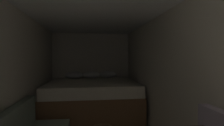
{
  "coord_description": "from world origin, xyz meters",
  "views": [
    {
      "loc": [
        -0.1,
        -0.35,
        1.34
      ],
      "look_at": [
        0.3,
        2.63,
        1.26
      ],
      "focal_mm": 29.38,
      "sensor_mm": 36.0,
      "label": 1
    }
  ],
  "objects": [
    {
      "name": "wall_back",
      "position": [
        0.0,
        5.08,
        1.03
      ],
      "size": [
        2.32,
        0.05,
        2.07
      ],
      "primitive_type": "cube",
      "color": "beige",
      "rests_on": "ground"
    },
    {
      "name": "wall_left",
      "position": [
        -1.13,
        2.31,
        1.03
      ],
      "size": [
        0.05,
        5.5,
        2.07
      ],
      "primitive_type": "cube",
      "color": "beige",
      "rests_on": "ground"
    },
    {
      "name": "wall_right",
      "position": [
        1.13,
        2.31,
        1.03
      ],
      "size": [
        0.05,
        5.5,
        2.07
      ],
      "primitive_type": "cube",
      "color": "beige",
      "rests_on": "ground"
    },
    {
      "name": "ceiling_slab",
      "position": [
        0.0,
        2.31,
        2.09
      ],
      "size": [
        2.32,
        5.5,
        0.05
      ],
      "primitive_type": "cube",
      "color": "white",
      "rests_on": "wall_left"
    },
    {
      "name": "bed",
      "position": [
        0.0,
        4.08,
        0.4
      ],
      "size": [
        2.1,
        1.9,
        0.98
      ],
      "color": "brown",
      "rests_on": "ground"
    }
  ]
}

